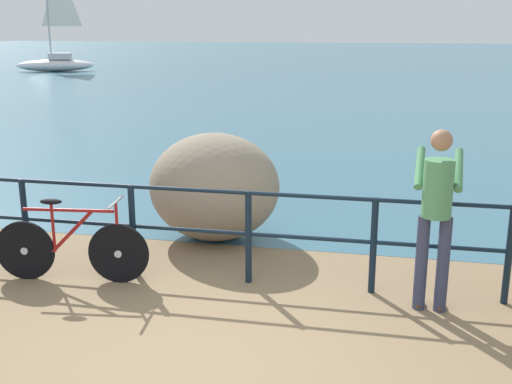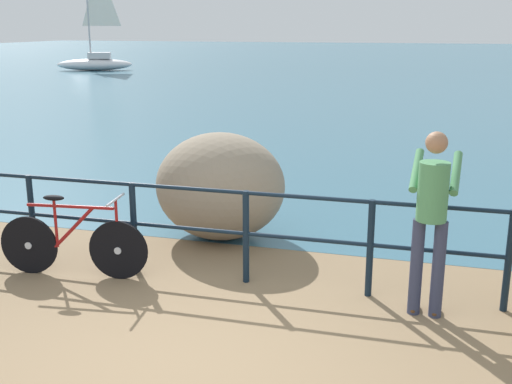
% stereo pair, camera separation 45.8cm
% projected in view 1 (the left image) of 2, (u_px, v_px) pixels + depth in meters
% --- Properties ---
extents(ground_plane, '(120.00, 120.00, 0.10)m').
position_uv_depth(ground_plane, '(351.00, 99.00, 23.99)').
color(ground_plane, '#846B4C').
extents(sea_surface, '(120.00, 90.00, 0.01)m').
position_uv_depth(sea_surface, '(372.00, 59.00, 50.39)').
color(sea_surface, '#38667A').
rests_on(sea_surface, ground_plane).
extents(promenade_railing, '(7.93, 0.07, 1.02)m').
position_uv_depth(promenade_railing, '(248.00, 226.00, 6.64)').
color(promenade_railing, black).
rests_on(promenade_railing, ground_plane).
extents(bicycle, '(1.69, 0.48, 0.92)m').
position_uv_depth(bicycle, '(72.00, 247.00, 6.75)').
color(bicycle, black).
rests_on(bicycle, ground_plane).
extents(person_at_railing, '(0.48, 0.65, 1.78)m').
position_uv_depth(person_at_railing, '(436.00, 212.00, 5.92)').
color(person_at_railing, '#333851').
rests_on(person_at_railing, ground_plane).
extents(breakwater_boulder_main, '(1.68, 1.49, 1.38)m').
position_uv_depth(breakwater_boulder_main, '(214.00, 187.00, 8.03)').
color(breakwater_boulder_main, gray).
rests_on(breakwater_boulder_main, ground).
extents(sailboat, '(4.57, 2.87, 6.16)m').
position_uv_depth(sailboat, '(56.00, 59.00, 36.81)').
color(sailboat, white).
rests_on(sailboat, sea_surface).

